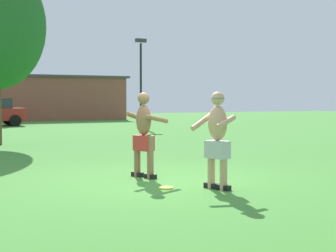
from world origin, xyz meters
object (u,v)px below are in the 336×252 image
frisbee (166,188)px  lamp_post (141,72)px  player_with_cap (217,135)px  player_in_red (144,133)px

frisbee → lamp_post: lamp_post is taller
player_with_cap → lamp_post: bearing=72.0°
player_with_cap → frisbee: player_with_cap is taller
player_with_cap → lamp_post: size_ratio=0.35×
lamp_post → player_with_cap: bearing=-108.0°
lamp_post → frisbee: bearing=-110.6°
player_with_cap → lamp_post: (5.84, 17.99, 2.10)m
frisbee → lamp_post: bearing=69.4°
player_in_red → lamp_post: lamp_post is taller
player_in_red → frisbee: bearing=-94.9°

